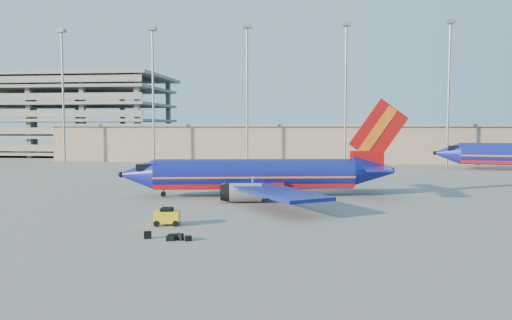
# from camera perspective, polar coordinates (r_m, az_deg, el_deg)

# --- Properties ---
(ground) EXTENTS (220.00, 220.00, 0.00)m
(ground) POSITION_cam_1_polar(r_m,az_deg,el_deg) (57.68, -2.17, -4.16)
(ground) COLOR slate
(ground) RESTS_ON ground
(terminal_building) EXTENTS (122.00, 16.00, 8.50)m
(terminal_building) POSITION_cam_1_polar(r_m,az_deg,el_deg) (114.49, 7.27, 2.03)
(terminal_building) COLOR gray
(terminal_building) RESTS_ON ground
(parking_garage) EXTENTS (62.00, 32.00, 21.40)m
(parking_garage) POSITION_cam_1_polar(r_m,az_deg,el_deg) (148.47, -21.91, 5.08)
(parking_garage) COLOR slate
(parking_garage) RESTS_ON ground
(light_mast_row) EXTENTS (101.60, 1.60, 28.65)m
(light_mast_row) POSITION_cam_1_polar(r_m,az_deg,el_deg) (102.91, 4.59, 9.21)
(light_mast_row) COLOR gray
(light_mast_row) RESTS_ON ground
(aircraft_main) EXTENTS (33.17, 31.66, 11.29)m
(aircraft_main) POSITION_cam_1_polar(r_m,az_deg,el_deg) (57.53, 0.59, -1.76)
(aircraft_main) COLOR navy
(aircraft_main) RESTS_ON ground
(baggage_tug) EXTENTS (2.16, 1.45, 1.46)m
(baggage_tug) POSITION_cam_1_polar(r_m,az_deg,el_deg) (41.63, -10.13, -6.34)
(baggage_tug) COLOR gold
(baggage_tug) RESTS_ON ground
(luggage_pile) EXTENTS (3.71, 1.03, 0.53)m
(luggage_pile) POSITION_cam_1_polar(r_m,az_deg,el_deg) (36.55, -9.89, -8.65)
(luggage_pile) COLOR black
(luggage_pile) RESTS_ON ground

